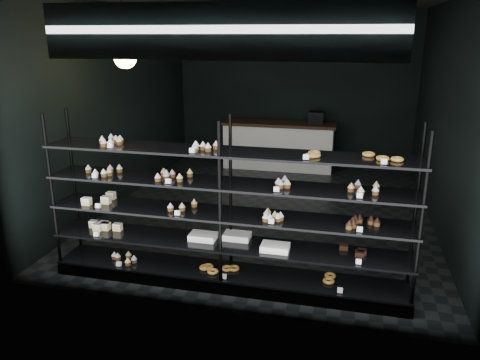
# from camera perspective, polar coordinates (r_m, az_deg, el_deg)

# --- Properties ---
(room) EXTENTS (5.01, 6.01, 3.20)m
(room) POSITION_cam_1_polar(r_m,az_deg,el_deg) (7.22, 3.64, 8.36)
(room) COLOR black
(room) RESTS_ON ground
(display_shelf) EXTENTS (4.00, 0.50, 1.91)m
(display_shelf) POSITION_cam_1_polar(r_m,az_deg,el_deg) (5.20, -2.01, -6.43)
(display_shelf) COLOR black
(display_shelf) RESTS_ON room
(signage) EXTENTS (3.30, 0.05, 0.50)m
(signage) POSITION_cam_1_polar(r_m,az_deg,el_deg) (4.28, -3.19, 17.67)
(signage) COLOR #0C173C
(signage) RESTS_ON room
(pendant_lamp) EXTENTS (0.28, 0.28, 0.87)m
(pendant_lamp) POSITION_cam_1_polar(r_m,az_deg,el_deg) (6.23, -13.83, 14.36)
(pendant_lamp) COLOR black
(pendant_lamp) RESTS_ON room
(service_counter) EXTENTS (2.35, 0.65, 1.23)m
(service_counter) POSITION_cam_1_polar(r_m,az_deg,el_deg) (9.89, 4.79, 4.30)
(service_counter) COLOR white
(service_counter) RESTS_ON room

